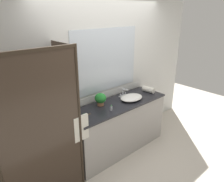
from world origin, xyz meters
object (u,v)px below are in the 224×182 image
Objects in this scene: faucet at (123,94)px; amenity_bottle_body_wash at (111,108)px; amenity_bottle_conditioner at (84,117)px; rolled_towel_near_edge at (148,90)px; sink_basin at (131,97)px; potted_plant at (100,99)px.

faucet reaches higher than amenity_bottle_body_wash.
rolled_towel_near_edge is at bearing 3.06° from amenity_bottle_conditioner.
rolled_towel_near_edge is (1.52, 0.08, 0.01)m from amenity_bottle_conditioner.
sink_basin is 2.05× the size of potted_plant.
amenity_bottle_conditioner is (-0.48, -0.22, -0.07)m from potted_plant.
potted_plant is 0.90× the size of rolled_towel_near_edge.
potted_plant is at bearing 162.23° from sink_basin.
amenity_bottle_body_wash is 0.96× the size of amenity_bottle_conditioner.
amenity_bottle_conditioner is 0.40× the size of rolled_towel_near_edge.
potted_plant is 2.35× the size of amenity_bottle_body_wash.
potted_plant is 1.05m from rolled_towel_near_edge.
amenity_bottle_body_wash reaches higher than sink_basin.
faucet is at bearing 161.62° from rolled_towel_near_edge.
potted_plant is 2.27× the size of amenity_bottle_conditioner.
amenity_bottle_body_wash is (0.00, -0.26, -0.07)m from potted_plant.
rolled_towel_near_edge reaches higher than amenity_bottle_conditioner.
faucet is 0.61m from amenity_bottle_body_wash.
rolled_towel_near_edge is (1.04, 0.12, 0.01)m from amenity_bottle_body_wash.
amenity_bottle_conditioner is at bearing -177.31° from sink_basin.
sink_basin is at bearing 2.69° from amenity_bottle_conditioner.
faucet is at bearing 27.89° from amenity_bottle_body_wash.
amenity_bottle_conditioner reaches higher than sink_basin.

